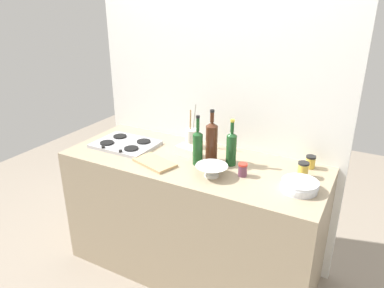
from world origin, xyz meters
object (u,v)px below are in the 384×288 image
Objects in this scene: wine_bottle_mid_left at (212,141)px; condiment_jar_front at (310,162)px; utensil_crock at (192,137)px; wine_bottle_leftmost at (231,148)px; wine_bottle_mid_right at (198,147)px; mixing_bowl at (212,170)px; condiment_jar_rear at (243,170)px; condiment_jar_spare at (303,170)px; butter_dish at (188,151)px; stovetop_hob at (125,144)px; plate_stack at (300,186)px; cutting_board at (155,163)px.

wine_bottle_mid_left is 4.29× the size of condiment_jar_front.
wine_bottle_leftmost is at bearing -21.62° from utensil_crock.
utensil_crock reaches higher than wine_bottle_leftmost.
wine_bottle_leftmost is at bearing 2.95° from wine_bottle_mid_left.
mixing_bowl is at bearing -35.63° from wine_bottle_mid_right.
condiment_jar_rear is at bearing -137.70° from condiment_jar_front.
utensil_crock is 0.84m from condiment_jar_spare.
wine_bottle_leftmost is 0.96× the size of utensil_crock.
condiment_jar_spare is (0.78, 0.05, 0.02)m from butter_dish.
wine_bottle_leftmost reaches higher than stovetop_hob.
butter_dish is 0.78m from condiment_jar_spare.
condiment_jar_front and condiment_jar_rear have the same top height.
condiment_jar_spare is (0.83, -0.10, -0.02)m from utensil_crock.
wine_bottle_mid_right is 3.45× the size of condiment_jar_spare.
mixing_bowl is at bearing -63.80° from wine_bottle_mid_left.
wine_bottle_mid_left is at bearing -177.05° from wine_bottle_leftmost.
condiment_jar_front is at bearing 18.69° from wine_bottle_mid_left.
wine_bottle_leftmost is at bearing 138.06° from condiment_jar_rear.
mixing_bowl is at bearing -36.14° from butter_dish.
wine_bottle_mid_right is at bearing -53.86° from utensil_crock.
condiment_jar_rear is at bearing -27.62° from utensil_crock.
butter_dish is at bearing 178.43° from wine_bottle_mid_left.
wine_bottle_mid_left reaches higher than condiment_jar_spare.
mixing_bowl is 0.35m from butter_dish.
utensil_crock reaches higher than butter_dish.
condiment_jar_front is at bearing 12.00° from stovetop_hob.
stovetop_hob is at bearing 177.57° from plate_stack.
condiment_jar_front is (0.80, 0.20, 0.01)m from butter_dish.
stovetop_hob is 0.63m from wine_bottle_mid_right.
plate_stack is at bearing 6.25° from cutting_board.
condiment_jar_rear reaches higher than stovetop_hob.
mixing_bowl is 1.24× the size of butter_dish.
butter_dish is (-0.80, 0.13, 0.00)m from plate_stack.
condiment_jar_rear reaches higher than mixing_bowl.
wine_bottle_leftmost is at bearing 79.09° from mixing_bowl.
wine_bottle_mid_right is 0.31m from cutting_board.
plate_stack is at bearing -88.59° from condiment_jar_front.
condiment_jar_front is (0.85, 0.05, -0.03)m from utensil_crock.
wine_bottle_mid_right is 0.21m from mixing_bowl.
mixing_bowl is at bearing -171.28° from plate_stack.
plate_stack is at bearing -11.12° from wine_bottle_mid_left.
utensil_crock is (-0.18, 0.25, -0.05)m from wine_bottle_mid_right.
wine_bottle_mid_left is 3.68× the size of condiment_jar_spare.
wine_bottle_mid_left is 1.07× the size of wine_bottle_mid_right.
wine_bottle_mid_right reaches higher than plate_stack.
wine_bottle_mid_left is at bearing -33.43° from utensil_crock.
cutting_board is (-0.91, -0.28, -0.04)m from condiment_jar_spare.
plate_stack is at bearing -15.04° from wine_bottle_leftmost.
utensil_crock is at bearing 158.38° from wine_bottle_leftmost.
condiment_jar_front is at bearing 38.57° from mixing_bowl.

